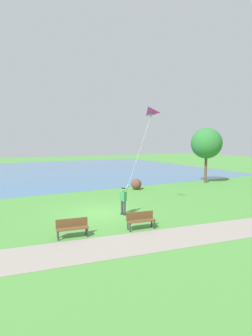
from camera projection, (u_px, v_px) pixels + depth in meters
name	position (u px, v px, depth m)	size (l,w,h in m)	color
ground_plane	(101.00, 213.00, 16.34)	(120.00, 120.00, 0.00)	#4C8E3D
lake_water	(65.00, 170.00, 40.49)	(36.00, 44.00, 0.01)	teal
walkway_path	(183.00, 236.00, 12.32)	(2.40, 32.00, 0.02)	gray
person_kite_flyer	(124.00, 198.00, 15.85)	(0.51, 0.63, 1.83)	#232328
flying_kite	(148.00, 113.00, 16.80)	(1.15, 2.07, 4.96)	#E02D9E
park_bench_near_walkway	(72.00, 227.00, 12.18)	(0.64, 1.55, 0.88)	brown
park_bench_far_walkway	(141.00, 219.00, 13.34)	(0.64, 1.55, 0.88)	brown
tree_treeline_right	(206.00, 143.00, 27.63)	(3.25, 3.28, 5.92)	brown
lakeside_shrub	(136.00, 184.00, 24.21)	(1.01, 0.96, 1.01)	brown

